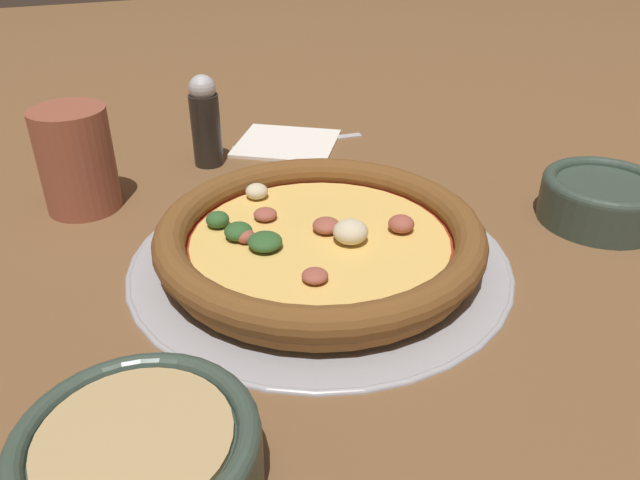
{
  "coord_description": "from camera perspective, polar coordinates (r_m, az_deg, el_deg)",
  "views": [
    {
      "loc": [
        0.45,
        -0.18,
        0.31
      ],
      "look_at": [
        0.0,
        0.0,
        0.02
      ],
      "focal_mm": 35.0,
      "sensor_mm": 36.0,
      "label": 1
    }
  ],
  "objects": [
    {
      "name": "ground_plane",
      "position": [
        0.58,
        0.0,
        -1.9
      ],
      "size": [
        3.0,
        3.0,
        0.0
      ],
      "primitive_type": "plane",
      "color": "brown"
    },
    {
      "name": "drinking_cup",
      "position": [
        0.7,
        -21.38,
        6.83
      ],
      "size": [
        0.08,
        0.08,
        0.11
      ],
      "color": "brown",
      "rests_on": "ground_plane"
    },
    {
      "name": "fork",
      "position": [
        0.84,
        -2.71,
        8.9
      ],
      "size": [
        0.03,
        0.18,
        0.0
      ],
      "rotation": [
        0.0,
        0.0,
        10.94
      ],
      "color": "#B7B7BC",
      "rests_on": "ground_plane"
    },
    {
      "name": "bowl_far",
      "position": [
        0.7,
        24.42,
        3.53
      ],
      "size": [
        0.12,
        0.12,
        0.05
      ],
      "color": "#334238",
      "rests_on": "ground_plane"
    },
    {
      "name": "pizza_tray",
      "position": [
        0.58,
        0.0,
        -1.57
      ],
      "size": [
        0.35,
        0.35,
        0.01
      ],
      "color": "#9E9EA3",
      "rests_on": "ground_plane"
    },
    {
      "name": "pepper_shaker",
      "position": [
        0.77,
        -10.44,
        10.65
      ],
      "size": [
        0.04,
        0.04,
        0.11
      ],
      "color": "black",
      "rests_on": "ground_plane"
    },
    {
      "name": "bowl_near",
      "position": [
        0.38,
        -16.25,
        -18.6
      ],
      "size": [
        0.14,
        0.14,
        0.05
      ],
      "color": "#334238",
      "rests_on": "ground_plane"
    },
    {
      "name": "pizza",
      "position": [
        0.56,
        -0.05,
        0.3
      ],
      "size": [
        0.3,
        0.3,
        0.04
      ],
      "color": "#A86B33",
      "rests_on": "pizza_tray"
    },
    {
      "name": "napkin",
      "position": [
        0.84,
        -3.06,
        8.96
      ],
      "size": [
        0.17,
        0.17,
        0.01
      ],
      "rotation": [
        0.0,
        0.0,
        -0.57
      ],
      "color": "white",
      "rests_on": "ground_plane"
    }
  ]
}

